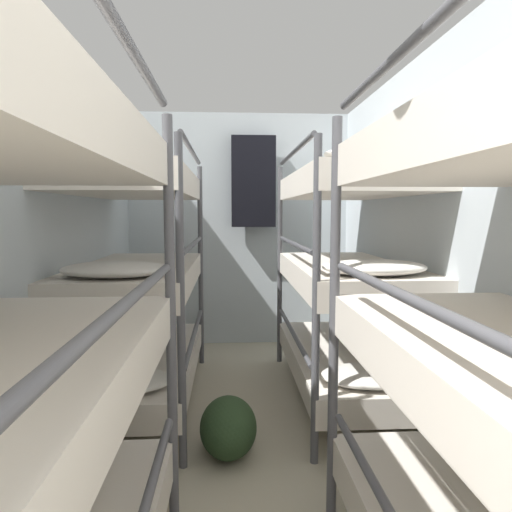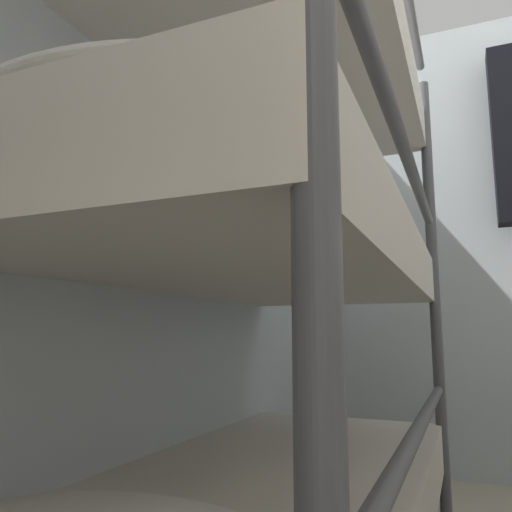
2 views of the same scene
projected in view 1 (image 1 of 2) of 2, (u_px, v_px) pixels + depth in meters
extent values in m
cube|color=silver|center=(4.00, 252.00, 2.13)|extent=(0.06, 5.18, 2.38)
cube|color=silver|center=(482.00, 249.00, 2.27)|extent=(0.06, 5.18, 2.38)
cube|color=silver|center=(239.00, 230.00, 4.74)|extent=(2.37, 0.06, 2.38)
cylinder|color=#4C4C51|center=(171.00, 324.00, 1.97)|extent=(0.04, 0.04, 1.78)
cylinder|color=#4C4C51|center=(124.00, 305.00, 1.09)|extent=(0.03, 1.50, 0.03)
cylinder|color=#4C4C51|center=(116.00, 23.00, 1.03)|extent=(0.03, 1.50, 0.03)
cylinder|color=#4C4C51|center=(334.00, 322.00, 2.02)|extent=(0.04, 0.04, 1.78)
cylinder|color=#4C4C51|center=(416.00, 302.00, 1.13)|extent=(0.03, 1.50, 0.03)
cylinder|color=#4C4C51|center=(425.00, 31.00, 1.07)|extent=(0.03, 1.50, 0.03)
cylinder|color=#4C4C51|center=(181.00, 305.00, 2.38)|extent=(0.04, 0.04, 1.78)
cylinder|color=#4C4C51|center=(201.00, 267.00, 4.10)|extent=(0.04, 0.04, 1.78)
cube|color=silver|center=(141.00, 366.00, 3.28)|extent=(0.77, 1.77, 0.17)
ellipsoid|color=silver|center=(119.00, 381.00, 2.62)|extent=(0.61, 0.40, 0.09)
cylinder|color=#4C4C51|center=(194.00, 334.00, 3.28)|extent=(0.03, 1.50, 0.03)
cube|color=silver|center=(139.00, 276.00, 3.21)|extent=(0.77, 1.77, 0.17)
ellipsoid|color=silver|center=(116.00, 269.00, 2.56)|extent=(0.61, 0.40, 0.09)
cylinder|color=#4C4C51|center=(193.00, 244.00, 3.22)|extent=(0.03, 1.50, 0.03)
cube|color=silver|center=(136.00, 184.00, 3.15)|extent=(0.77, 1.77, 0.17)
ellipsoid|color=silver|center=(112.00, 152.00, 2.50)|extent=(0.61, 0.40, 0.09)
cylinder|color=#4C4C51|center=(192.00, 151.00, 3.15)|extent=(0.03, 1.50, 0.03)
cylinder|color=#4C4C51|center=(316.00, 304.00, 2.43)|extent=(0.04, 0.04, 1.78)
cylinder|color=#4C4C51|center=(280.00, 266.00, 4.14)|extent=(0.04, 0.04, 1.78)
cube|color=silver|center=(344.00, 362.00, 3.36)|extent=(0.77, 1.77, 0.17)
ellipsoid|color=silver|center=(372.00, 375.00, 2.71)|extent=(0.61, 0.40, 0.09)
cylinder|color=#4C4C51|center=(293.00, 332.00, 3.32)|extent=(0.03, 1.50, 0.03)
cube|color=silver|center=(346.00, 275.00, 3.30)|extent=(0.77, 1.77, 0.17)
ellipsoid|color=silver|center=(374.00, 267.00, 2.65)|extent=(0.61, 0.40, 0.09)
cylinder|color=#4C4C51|center=(294.00, 244.00, 3.26)|extent=(0.03, 1.50, 0.03)
cube|color=silver|center=(347.00, 185.00, 3.24)|extent=(0.77, 1.77, 0.17)
ellipsoid|color=silver|center=(377.00, 154.00, 2.59)|extent=(0.61, 0.40, 0.09)
cylinder|color=#4C4C51|center=(294.00, 152.00, 3.20)|extent=(0.03, 1.50, 0.03)
ellipsoid|color=#23381E|center=(228.00, 427.00, 2.58)|extent=(0.32, 0.46, 0.32)
cube|color=black|center=(253.00, 182.00, 4.56)|extent=(0.44, 0.12, 0.90)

